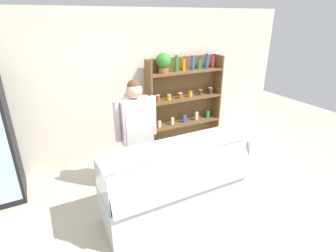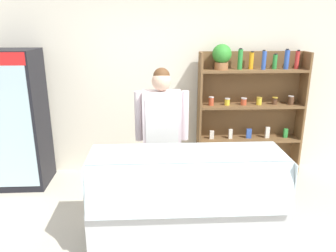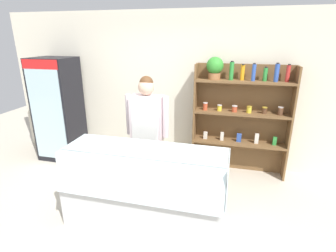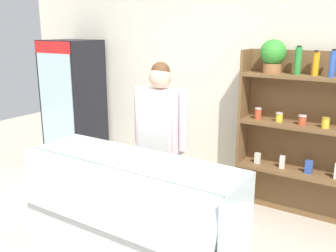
# 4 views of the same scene
# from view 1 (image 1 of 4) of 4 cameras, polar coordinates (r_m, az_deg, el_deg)

# --- Properties ---
(ground_plane) EXTENTS (12.00, 12.00, 0.00)m
(ground_plane) POSITION_cam_1_polar(r_m,az_deg,el_deg) (3.91, 2.95, -18.09)
(ground_plane) COLOR beige
(back_wall) EXTENTS (6.80, 0.10, 2.70)m
(back_wall) POSITION_cam_1_polar(r_m,az_deg,el_deg) (4.91, -8.50, 8.34)
(back_wall) COLOR silver
(back_wall) RESTS_ON ground
(shelving_unit) EXTENTS (1.55, 0.29, 1.97)m
(shelving_unit) POSITION_cam_1_polar(r_m,az_deg,el_deg) (5.15, 2.96, 6.59)
(shelving_unit) COLOR brown
(shelving_unit) RESTS_ON ground
(deli_display_case) EXTENTS (1.97, 0.74, 1.01)m
(deli_display_case) POSITION_cam_1_polar(r_m,az_deg,el_deg) (3.72, 1.49, -14.33)
(deli_display_case) COLOR silver
(deli_display_case) RESTS_ON ground
(shop_clerk) EXTENTS (0.65, 0.25, 1.75)m
(shop_clerk) POSITION_cam_1_polar(r_m,az_deg,el_deg) (3.89, -6.92, -0.14)
(shop_clerk) COLOR #4C4233
(shop_clerk) RESTS_ON ground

